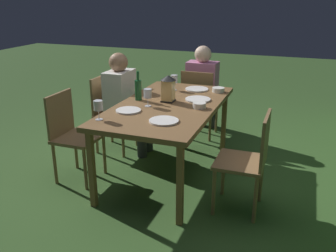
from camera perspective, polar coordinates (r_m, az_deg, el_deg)
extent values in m
plane|color=#385B28|center=(3.90, 0.00, -7.26)|extent=(16.00, 16.00, 0.00)
cube|color=brown|center=(3.63, 0.00, 3.01)|extent=(1.74, 0.93, 0.04)
cube|color=brown|center=(4.59, -1.17, 1.75)|extent=(0.05, 0.05, 0.70)
cube|color=brown|center=(3.26, -11.53, -6.52)|extent=(0.05, 0.05, 0.70)
cube|color=brown|center=(4.38, 8.52, 0.61)|extent=(0.05, 0.05, 0.70)
cube|color=brown|center=(2.96, 1.85, -9.03)|extent=(0.05, 0.05, 0.70)
cube|color=brown|center=(3.19, 10.90, -5.43)|extent=(0.42, 0.40, 0.03)
cube|color=brown|center=(3.09, 14.59, -2.09)|extent=(0.40, 0.03, 0.42)
cylinder|color=brown|center=(3.17, 6.99, -10.02)|extent=(0.03, 0.03, 0.42)
cylinder|color=brown|center=(3.48, 8.40, -7.20)|extent=(0.03, 0.03, 0.42)
cylinder|color=brown|center=(3.12, 13.17, -10.92)|extent=(0.03, 0.03, 0.42)
cylinder|color=brown|center=(3.44, 14.00, -7.97)|extent=(0.03, 0.03, 0.42)
cube|color=brown|center=(3.74, -13.50, -1.79)|extent=(0.42, 0.40, 0.03)
cube|color=brown|center=(3.77, -16.15, 1.78)|extent=(0.40, 0.02, 0.42)
cylinder|color=brown|center=(3.88, -9.68, -4.30)|extent=(0.03, 0.03, 0.42)
cylinder|color=brown|center=(3.61, -12.50, -6.46)|extent=(0.03, 0.03, 0.42)
cylinder|color=brown|center=(4.05, -13.87, -3.55)|extent=(0.03, 0.03, 0.42)
cylinder|color=brown|center=(3.79, -16.87, -5.54)|extent=(0.03, 0.03, 0.42)
cube|color=brown|center=(4.80, 4.94, 3.53)|extent=(0.40, 0.42, 0.03)
cube|color=brown|center=(4.57, 4.38, 5.62)|extent=(0.03, 0.40, 0.42)
cylinder|color=brown|center=(5.07, 3.42, 1.80)|extent=(0.03, 0.03, 0.42)
cylinder|color=brown|center=(4.98, 7.38, 1.34)|extent=(0.03, 0.03, 0.42)
cylinder|color=brown|center=(4.76, 2.22, 0.61)|extent=(0.03, 0.03, 0.42)
cylinder|color=brown|center=(4.67, 6.42, 0.10)|extent=(0.03, 0.03, 0.42)
cube|color=#C675A3|center=(4.79, 5.23, 6.76)|extent=(0.24, 0.38, 0.50)
sphere|color=beige|center=(4.72, 5.36, 10.83)|extent=(0.21, 0.21, 0.21)
cylinder|color=#C675A3|center=(5.00, 4.57, 4.54)|extent=(0.36, 0.13, 0.13)
cylinder|color=#C675A3|center=(4.96, 6.58, 4.34)|extent=(0.36, 0.13, 0.13)
cylinder|color=#333338|center=(5.22, 4.98, 2.46)|extent=(0.11, 0.11, 0.45)
cylinder|color=#333338|center=(5.17, 6.91, 2.24)|extent=(0.11, 0.11, 0.45)
cube|color=brown|center=(4.37, -7.92, 1.75)|extent=(0.42, 0.40, 0.03)
cube|color=brown|center=(4.39, -10.22, 4.79)|extent=(0.40, 0.02, 0.42)
cylinder|color=brown|center=(4.52, -4.81, -0.52)|extent=(0.03, 0.03, 0.42)
cylinder|color=brown|center=(4.22, -6.87, -2.12)|extent=(0.03, 0.03, 0.42)
cylinder|color=brown|center=(4.67, -8.60, -0.01)|extent=(0.03, 0.03, 0.42)
cylinder|color=brown|center=(4.38, -10.84, -1.52)|extent=(0.03, 0.03, 0.42)
cube|color=white|center=(4.27, -7.37, 5.05)|extent=(0.38, 0.24, 0.50)
sphere|color=#997051|center=(4.19, -7.58, 9.60)|extent=(0.21, 0.21, 0.21)
cylinder|color=white|center=(4.35, -5.05, 2.17)|extent=(0.13, 0.36, 0.13)
cylinder|color=white|center=(4.20, -6.09, 1.46)|extent=(0.13, 0.36, 0.13)
cylinder|color=#333338|center=(4.37, -3.05, -1.02)|extent=(0.11, 0.11, 0.45)
cylinder|color=#333338|center=(4.21, -4.02, -1.84)|extent=(0.11, 0.11, 0.45)
cube|color=black|center=(3.71, 0.03, 3.87)|extent=(0.12, 0.12, 0.01)
cube|color=#F9D17A|center=(3.68, 0.03, 5.48)|extent=(0.11, 0.11, 0.20)
cone|color=black|center=(3.65, 0.03, 7.38)|extent=(0.15, 0.15, 0.05)
cylinder|color=#195128|center=(3.75, -4.56, 5.46)|extent=(0.07, 0.07, 0.20)
cylinder|color=#195128|center=(3.72, -4.62, 7.62)|extent=(0.03, 0.03, 0.09)
cylinder|color=silver|center=(3.56, -3.07, 3.06)|extent=(0.06, 0.06, 0.00)
cylinder|color=silver|center=(3.55, -3.09, 3.71)|extent=(0.01, 0.01, 0.08)
cylinder|color=silver|center=(3.53, -3.11, 5.00)|extent=(0.08, 0.08, 0.08)
cylinder|color=maroon|center=(3.53, -3.10, 4.62)|extent=(0.07, 0.07, 0.03)
cylinder|color=silver|center=(3.24, -10.46, 0.99)|extent=(0.06, 0.06, 0.00)
cylinder|color=silver|center=(3.22, -10.50, 1.70)|extent=(0.01, 0.01, 0.08)
cylinder|color=silver|center=(3.20, -10.59, 3.10)|extent=(0.08, 0.08, 0.08)
cylinder|color=maroon|center=(3.20, -10.57, 2.69)|extent=(0.07, 0.07, 0.03)
cylinder|color=silver|center=(4.15, 0.93, 5.52)|extent=(0.06, 0.06, 0.00)
cylinder|color=silver|center=(4.14, 0.93, 6.08)|extent=(0.01, 0.01, 0.08)
cylinder|color=silver|center=(4.12, 0.94, 7.20)|extent=(0.08, 0.08, 0.08)
cylinder|color=maroon|center=(4.12, 0.93, 6.88)|extent=(0.07, 0.07, 0.03)
cylinder|color=white|center=(4.17, 4.41, 5.63)|extent=(0.25, 0.25, 0.01)
cylinder|color=white|center=(3.13, -0.63, 0.79)|extent=(0.25, 0.25, 0.01)
cylinder|color=white|center=(3.77, 4.58, 4.07)|extent=(0.25, 0.25, 0.01)
cylinder|color=white|center=(3.42, -6.06, 2.37)|extent=(0.23, 0.23, 0.01)
cylinder|color=silver|center=(3.50, 4.80, 3.15)|extent=(0.12, 0.12, 0.05)
cylinder|color=#424C1E|center=(3.50, 4.80, 3.32)|extent=(0.11, 0.11, 0.02)
cylinder|color=silver|center=(4.10, 7.68, 5.49)|extent=(0.13, 0.13, 0.05)
cylinder|color=tan|center=(4.10, 7.68, 5.62)|extent=(0.11, 0.11, 0.01)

